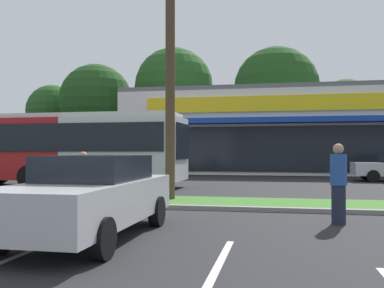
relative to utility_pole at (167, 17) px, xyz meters
The scene contains 15 objects.
grass_median 6.20m from the utility_pole, behind, with size 56.00×2.20×0.12m, color #427A2D.
curb_lip 6.37m from the utility_pole, 146.51° to the right, with size 56.00×0.24×0.12m, color gray.
parking_stripe_2 9.11m from the utility_pole, 94.11° to the right, with size 0.12×4.80×0.01m, color silver.
parking_stripe_3 10.12m from the utility_pole, 71.75° to the right, with size 0.12×4.80×0.01m, color silver.
storefront_building 22.28m from the utility_pole, 80.80° to the left, with size 22.43×13.47×6.11m.
tree_far_left 38.81m from the utility_pole, 124.11° to the left, with size 5.84×5.84×9.17m.
tree_left 32.14m from the utility_pole, 117.56° to the left, with size 7.41×7.41×10.55m.
tree_mid_left 29.23m from the utility_pole, 103.05° to the left, with size 7.76×7.76×11.85m.
tree_mid 28.87m from the utility_pole, 83.26° to the left, with size 8.13×8.13×11.54m.
tree_mid_right 34.39m from the utility_pole, 72.55° to the left, with size 5.93×5.93×8.93m.
utility_pole is the anchor object (origin of this frame).
city_bus 8.84m from the utility_pole, 141.87° to the left, with size 11.31×2.73×3.25m.
car_0 7.56m from the utility_pole, 89.84° to the right, with size 1.94×4.75×1.52m.
pedestrian_by_pole 7.56m from the utility_pole, 34.08° to the right, with size 0.36×0.36×1.77m.
pedestrian_mid 5.83m from the utility_pole, 125.07° to the right, with size 0.32×0.32×1.59m.
Camera 1 is at (5.61, 1.13, 1.61)m, focal length 40.42 mm.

